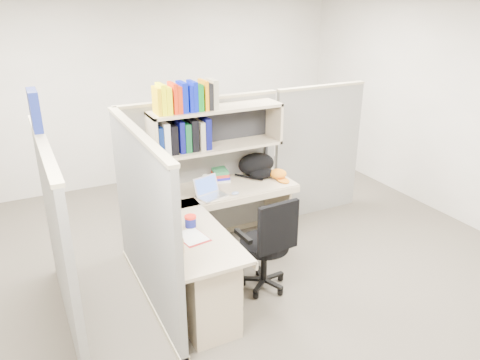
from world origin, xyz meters
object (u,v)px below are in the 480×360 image
desk (211,261)px  backpack (259,166)px  snack_canister (190,221)px  task_chair (267,258)px  laptop (212,188)px

desk → backpack: 1.45m
desk → backpack: (1.00, 0.97, 0.42)m
snack_canister → task_chair: task_chair is taller
snack_canister → laptop: bearing=49.8°
laptop → desk: bearing=-129.1°
laptop → snack_canister: size_ratio=2.70×
laptop → task_chair: (0.23, -0.71, -0.49)m
desk → backpack: size_ratio=4.10×
desk → backpack: bearing=44.0°
desk → snack_canister: size_ratio=16.71×
desk → laptop: size_ratio=6.18×
desk → laptop: laptop is taller
task_chair → backpack: bearing=65.5°
desk → backpack: backpack is taller
backpack → laptop: bearing=-176.0°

